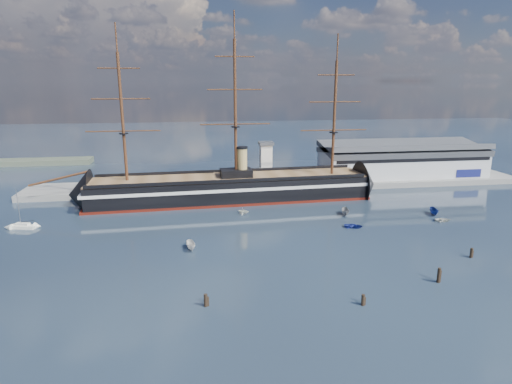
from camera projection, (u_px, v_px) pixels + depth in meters
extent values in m
plane|color=#1B2330|center=(275.00, 217.00, 121.65)|extent=(600.00, 600.00, 0.00)
cube|color=slate|center=(283.00, 186.00, 157.54)|extent=(180.00, 18.00, 2.00)
cube|color=#B7BABC|center=(402.00, 162.00, 166.46)|extent=(62.00, 20.00, 10.00)
cube|color=#3F4247|center=(403.00, 148.00, 165.05)|extent=(63.00, 21.00, 2.00)
cube|color=silver|center=(266.00, 164.00, 151.40)|extent=(4.00, 4.00, 14.00)
cube|color=#3F4247|center=(266.00, 143.00, 149.52)|extent=(5.00, 5.00, 1.00)
cube|color=black|center=(230.00, 188.00, 138.23)|extent=(88.63, 19.91, 7.00)
cube|color=silver|center=(230.00, 185.00, 137.93)|extent=(90.63, 20.24, 1.00)
cube|color=#4D130B|center=(230.00, 199.00, 139.15)|extent=(90.63, 20.20, 0.90)
cone|color=black|center=(80.00, 195.00, 131.66)|extent=(14.69, 16.29, 15.68)
cone|color=black|center=(367.00, 184.00, 144.94)|extent=(11.69, 16.15, 15.68)
cube|color=brown|center=(230.00, 177.00, 137.32)|extent=(88.57, 18.63, 0.40)
cube|color=black|center=(236.00, 173.00, 137.26)|extent=(10.26, 6.44, 2.50)
cylinder|color=tan|center=(242.00, 162.00, 136.66)|extent=(3.20, 3.20, 9.00)
cylinder|color=#381E0F|center=(59.00, 178.00, 129.55)|extent=(17.77, 1.49, 4.43)
cylinder|color=#381E0F|center=(122.00, 118.00, 127.92)|extent=(0.90, 0.90, 38.00)
cylinder|color=#381E0F|center=(235.00, 110.00, 132.27)|extent=(0.90, 0.90, 42.00)
cylinder|color=#381E0F|center=(334.00, 119.00, 137.60)|extent=(0.90, 0.90, 36.00)
cube|color=white|center=(23.00, 227.00, 112.43)|extent=(6.93, 3.63, 0.89)
cube|color=white|center=(23.00, 224.00, 112.25)|extent=(3.79, 2.30, 0.71)
cylinder|color=#B2B2B7|center=(18.00, 208.00, 111.03)|extent=(0.14, 0.14, 9.75)
imported|color=silver|center=(191.00, 250.00, 98.36)|extent=(6.02, 2.93, 2.31)
imported|color=navy|center=(353.00, 228.00, 113.12)|extent=(2.13, 3.27, 1.42)
imported|color=gray|center=(345.00, 215.00, 123.57)|extent=(6.61, 3.81, 2.49)
imported|color=white|center=(243.00, 214.00, 124.83)|extent=(4.79, 6.01, 2.03)
imported|color=silver|center=(443.00, 221.00, 118.24)|extent=(1.51, 2.82, 1.25)
imported|color=navy|center=(434.00, 215.00, 123.95)|extent=(6.37, 3.64, 2.40)
cylinder|color=black|center=(206.00, 306.00, 73.64)|extent=(0.64, 0.64, 2.99)
cylinder|color=black|center=(363.00, 305.00, 74.00)|extent=(0.64, 0.64, 2.71)
cylinder|color=black|center=(438.00, 282.00, 82.35)|extent=(0.64, 0.64, 3.71)
cylinder|color=black|center=(471.00, 258.00, 93.94)|extent=(0.64, 0.64, 2.92)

